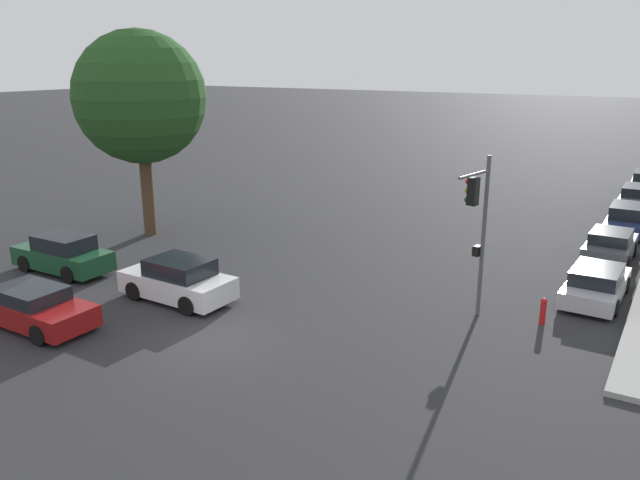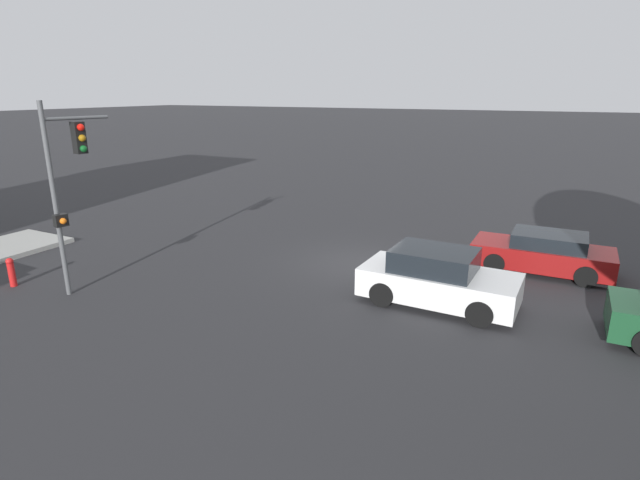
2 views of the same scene
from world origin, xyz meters
name	(u,v)px [view 1 (image 1 of 2)]	position (x,y,z in m)	size (l,w,h in m)	color
ground_plane	(210,342)	(0.00, 0.00, 0.00)	(300.00, 300.00, 0.00)	#28282B
street_tree	(140,98)	(-10.95, 8.18, 6.80)	(6.37, 6.37, 10.02)	#4C3823
traffic_signal	(478,217)	(6.47, 6.09, 3.58)	(0.53, 2.06, 5.59)	#515456
crossing_car_0	(178,280)	(-3.34, 2.18, 0.76)	(4.35, 2.11, 1.60)	silver
crossing_car_1	(34,307)	(-5.79, -2.04, 0.66)	(4.37, 1.96, 1.35)	maroon
crossing_car_2	(63,254)	(-9.70, 2.08, 0.76)	(4.43, 1.95, 1.60)	#194728
parked_car_0	(596,284)	(9.88, 10.14, 0.62)	(2.04, 4.47, 1.29)	#B7B7BC
parked_car_1	(610,246)	(9.70, 15.46, 0.67)	(1.98, 4.04, 1.40)	#4C5156
parked_car_2	(628,219)	(9.84, 21.19, 0.68)	(2.03, 4.75, 1.45)	navy
parked_car_3	(638,198)	(9.81, 26.90, 0.69)	(1.97, 4.80, 1.45)	#4C5156
fire_hydrant	(543,310)	(8.69, 6.87, 0.49)	(0.22, 0.22, 0.92)	red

